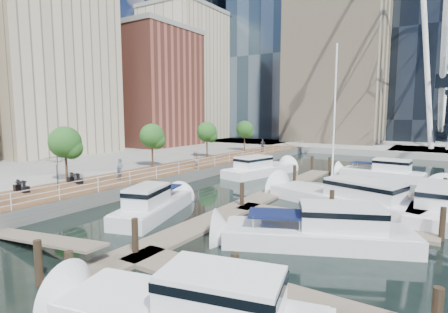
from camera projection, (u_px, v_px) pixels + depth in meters
ground at (125, 232)px, 19.59m from camera, size 520.00×520.00×0.00m
boardwalk at (176, 172)px, 36.89m from camera, size 6.00×60.00×1.00m
seawall at (199, 175)px, 35.28m from camera, size 0.25×60.00×1.00m
land_inland at (35, 156)px, 51.36m from camera, size 48.00×90.00×1.00m
land_far at (388, 135)px, 104.78m from camera, size 200.00×114.00×1.00m
pier at (439, 153)px, 55.49m from camera, size 14.00×12.00×1.00m
railing at (198, 165)px, 35.21m from camera, size 0.10×60.00×1.05m
floating_docks at (320, 205)px, 23.61m from camera, size 16.00×34.00×2.60m
midrise_condos at (108, 73)px, 58.37m from camera, size 19.00×67.00×28.00m
street_trees at (152, 136)px, 36.88m from camera, size 2.60×42.60×4.60m
yacht_foreground at (317, 245)px, 17.60m from camera, size 10.49×6.69×2.15m
pedestrian_near at (120, 169)px, 29.67m from camera, size 0.72×0.53×1.84m
pedestrian_mid at (195, 160)px, 36.01m from camera, size 0.76×0.93×1.77m
pedestrian_far at (263, 145)px, 51.94m from camera, size 1.18×0.57×1.95m
moored_yachts at (333, 206)px, 25.26m from camera, size 21.11×34.33×11.50m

